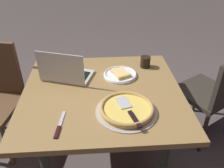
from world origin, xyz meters
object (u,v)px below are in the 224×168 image
object	(u,v)px
dining_table	(103,101)
pizza_plate	(120,74)
drink_cup	(145,62)
table_knife	(59,127)
chair_far	(214,91)
laptop	(66,73)
pizza_tray	(127,109)

from	to	relation	value
dining_table	pizza_plate	distance (m)	0.26
dining_table	drink_cup	world-z (taller)	drink_cup
pizza_plate	table_knife	world-z (taller)	pizza_plate
dining_table	chair_far	size ratio (longest dim) A/B	1.28
laptop	pizza_plate	bearing A→B (deg)	92.35
laptop	pizza_plate	distance (m)	0.41
laptop	table_knife	distance (m)	0.52
pizza_tray	drink_cup	size ratio (longest dim) A/B	4.34
drink_cup	pizza_tray	bearing A→B (deg)	-21.45
chair_far	drink_cup	bearing A→B (deg)	-96.35
drink_cup	chair_far	distance (m)	0.66
dining_table	drink_cup	xyz separation A→B (m)	(-0.32, 0.36, 0.14)
drink_cup	chair_far	world-z (taller)	chair_far
pizza_plate	pizza_tray	world-z (taller)	pizza_tray
table_knife	chair_far	distance (m)	1.38
laptop	drink_cup	size ratio (longest dim) A/B	4.57
table_knife	laptop	bearing A→B (deg)	-179.38
drink_cup	chair_far	bearing A→B (deg)	83.65
dining_table	table_knife	xyz separation A→B (m)	(0.35, -0.26, 0.09)
dining_table	pizza_plate	world-z (taller)	pizza_plate
table_knife	chair_far	size ratio (longest dim) A/B	0.26
laptop	pizza_plate	size ratio (longest dim) A/B	1.58
laptop	chair_far	xyz separation A→B (m)	(-0.08, 1.22, -0.28)
pizza_tray	laptop	bearing A→B (deg)	-135.56
table_knife	pizza_tray	bearing A→B (deg)	105.57
table_knife	chair_far	xyz separation A→B (m)	(-0.60, 1.22, -0.23)
laptop	table_knife	world-z (taller)	laptop
drink_cup	chair_far	size ratio (longest dim) A/B	0.10
laptop	pizza_plate	xyz separation A→B (m)	(-0.02, 0.41, -0.04)
dining_table	chair_far	world-z (taller)	chair_far
dining_table	laptop	bearing A→B (deg)	-123.60
laptop	drink_cup	distance (m)	0.64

